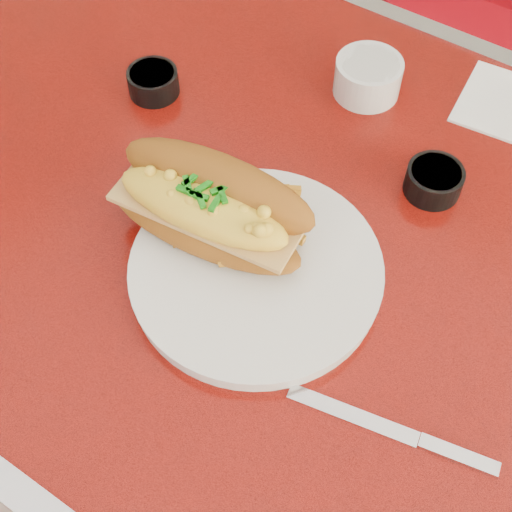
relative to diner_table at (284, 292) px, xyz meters
The scene contains 12 objects.
ground 0.61m from the diner_table, ahead, with size 8.00×8.00×0.00m, color silver.
diner_table is the anchor object (origin of this frame).
booth_bench_far 0.87m from the diner_table, 90.00° to the left, with size 1.20×0.51×0.90m.
dinner_plate 0.19m from the diner_table, 82.35° to the right, with size 0.29×0.29×0.02m.
mac_hoagie 0.24m from the diner_table, 127.86° to the right, with size 0.24×0.13×0.10m.
fries_pile 0.21m from the diner_table, 132.14° to the right, with size 0.12×0.11×0.03m, color gold, non-canonical shape.
fork 0.21m from the diner_table, 54.65° to the right, with size 0.04×0.16×0.00m.
gravy_ramekin 0.30m from the diner_table, 96.72° to the left, with size 0.10×0.10×0.05m.
sauce_cup_left 0.33m from the diner_table, 162.70° to the left, with size 0.08×0.08×0.03m.
sauce_cup_right 0.25m from the diner_table, 47.70° to the left, with size 0.09×0.09×0.03m.
knife 0.33m from the diner_table, 34.32° to the right, with size 0.21×0.05×0.01m.
paper_napkin 0.38m from the diner_table, 65.57° to the left, with size 0.13×0.13×0.00m, color white.
Camera 1 is at (0.24, -0.44, 1.43)m, focal length 50.00 mm.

